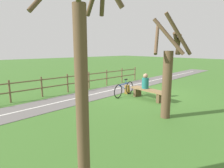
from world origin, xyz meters
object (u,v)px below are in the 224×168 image
(person_seated, at_px, (145,82))
(tree_far_left, at_px, (168,75))
(tree_far_right, at_px, (82,83))
(backpack, at_px, (127,89))
(bench, at_px, (148,92))
(bicycle, at_px, (124,89))

(person_seated, xyz_separation_m, tree_far_left, (-2.16, 1.59, 0.72))
(person_seated, relative_size, tree_far_right, 0.18)
(backpack, height_order, tree_far_right, tree_far_right)
(person_seated, height_order, backpack, person_seated)
(bench, height_order, backpack, bench)
(person_seated, height_order, bicycle, person_seated)
(person_seated, bearing_deg, bench, 180.00)
(bicycle, distance_m, backpack, 0.58)
(person_seated, relative_size, tree_far_left, 0.21)
(backpack, bearing_deg, person_seated, 177.64)
(tree_far_left, bearing_deg, bench, -38.92)
(bench, height_order, tree_far_right, tree_far_right)
(backpack, distance_m, tree_far_left, 3.99)
(person_seated, distance_m, bicycle, 1.17)
(person_seated, bearing_deg, bicycle, 28.48)
(bench, relative_size, person_seated, 2.69)
(bicycle, bearing_deg, person_seated, 102.42)
(backpack, bearing_deg, tree_far_right, 127.98)
(bicycle, xyz_separation_m, tree_far_right, (-4.23, 5.24, 1.53))
(bench, height_order, person_seated, person_seated)
(tree_far_left, height_order, tree_far_right, tree_far_right)
(backpack, relative_size, tree_far_right, 0.11)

